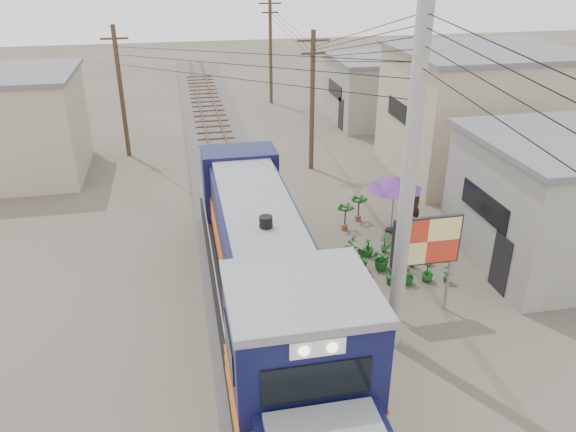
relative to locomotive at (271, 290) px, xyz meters
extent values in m
plane|color=#473F35|center=(0.00, -0.22, -1.81)|extent=(120.00, 120.00, 0.00)
cube|color=#595651|center=(0.00, 9.78, -1.73)|extent=(3.60, 70.00, 0.16)
cube|color=#51331E|center=(-0.54, 9.78, -1.55)|extent=(0.08, 70.00, 0.12)
cube|color=#51331E|center=(0.54, 9.78, -1.55)|extent=(0.08, 70.00, 0.12)
cube|color=black|center=(0.00, 0.05, -1.02)|extent=(3.06, 16.91, 0.58)
cube|color=black|center=(0.00, 5.34, -1.33)|extent=(2.32, 3.38, 0.69)
cube|color=#0F1137|center=(0.00, -3.86, 0.73)|extent=(3.00, 2.75, 3.28)
cube|color=slate|center=(0.00, -3.86, 2.42)|extent=(3.06, 2.88, 0.19)
cube|color=black|center=(0.00, -5.24, 1.31)|extent=(2.15, 0.06, 0.85)
cube|color=white|center=(0.00, -5.25, 2.10)|extent=(1.06, 0.06, 0.37)
cube|color=#0F1137|center=(0.00, 2.70, 0.30)|extent=(2.39, 10.36, 2.43)
cube|color=slate|center=(0.00, 2.70, 1.57)|extent=(2.15, 10.36, 0.19)
cube|color=#CC5113|center=(0.00, 0.05, -0.43)|extent=(3.10, 16.91, 0.15)
cube|color=#CC5113|center=(0.00, 0.05, -0.12)|extent=(3.10, 16.91, 0.15)
cube|color=#CC5113|center=(0.00, 0.05, 0.20)|extent=(3.10, 16.91, 0.15)
cylinder|color=#9E9B93|center=(3.50, -0.72, 3.19)|extent=(0.40, 0.40, 10.00)
cylinder|color=#4C3826|center=(4.50, 13.78, 1.69)|extent=(0.24, 0.24, 7.00)
cube|color=#4C3826|center=(4.50, 13.78, 4.69)|extent=(1.60, 0.10, 0.10)
cube|color=#4C3826|center=(4.50, 13.78, 4.09)|extent=(1.20, 0.10, 0.10)
cylinder|color=#4C3826|center=(4.80, 27.78, 1.94)|extent=(0.24, 0.24, 7.50)
cube|color=#4C3826|center=(4.80, 27.78, 5.19)|extent=(1.60, 0.10, 0.10)
cube|color=#4C3826|center=(4.80, 27.78, 4.59)|extent=(1.20, 0.10, 0.10)
cylinder|color=#4C3826|center=(-5.00, 17.78, 1.69)|extent=(0.24, 0.24, 7.00)
cube|color=#4C3826|center=(-5.00, 17.78, 4.69)|extent=(1.60, 0.10, 0.10)
cube|color=#4C3826|center=(-5.00, 17.78, 4.09)|extent=(1.20, 0.10, 0.10)
cube|color=gray|center=(11.50, 2.78, 0.44)|extent=(7.00, 6.00, 4.50)
cube|color=black|center=(7.98, 2.78, 0.66)|extent=(0.05, 3.00, 0.90)
cube|color=tan|center=(12.50, 11.78, 1.19)|extent=(8.00, 7.00, 6.00)
cube|color=slate|center=(12.50, 11.78, 4.29)|extent=(8.40, 7.35, 0.20)
cube|color=black|center=(8.48, 11.78, 1.49)|extent=(0.05, 3.50, 0.90)
cube|color=gray|center=(11.00, 21.78, 0.19)|extent=(6.00, 6.00, 4.00)
cube|color=slate|center=(11.00, 21.78, 2.29)|extent=(6.30, 6.30, 0.20)
cube|color=black|center=(7.98, 21.78, 0.39)|extent=(0.05, 3.00, 0.90)
cube|color=tan|center=(-10.00, 15.78, 0.69)|extent=(6.00, 6.00, 5.00)
cube|color=slate|center=(-10.00, 15.78, 3.29)|extent=(6.30, 6.30, 0.20)
cylinder|color=#99999E|center=(3.96, 0.55, -0.58)|extent=(0.10, 0.10, 2.47)
cylinder|color=#99999E|center=(5.74, 0.56, -0.58)|extent=(0.10, 0.10, 2.47)
cube|color=black|center=(4.85, 0.55, 0.76)|extent=(2.17, 0.13, 1.58)
cube|color=red|center=(4.85, 0.52, 0.76)|extent=(2.07, 0.09, 1.48)
cylinder|color=black|center=(6.02, 6.08, -1.76)|extent=(0.44, 0.44, 0.10)
cylinder|color=#99999E|center=(6.02, 6.08, -0.71)|extent=(0.05, 0.05, 2.21)
cone|color=#4E236B|center=(6.02, 6.08, 0.35)|extent=(2.33, 2.33, 0.55)
imported|color=black|center=(7.15, 6.51, -0.96)|extent=(0.73, 0.60, 1.70)
imported|color=#165019|center=(3.79, 2.01, -1.47)|extent=(0.31, 0.40, 0.68)
imported|color=#165019|center=(4.53, 2.23, -1.44)|extent=(0.52, 0.53, 0.75)
imported|color=#165019|center=(5.15, 2.14, -1.49)|extent=(0.77, 0.75, 0.65)
imported|color=#165019|center=(5.88, 2.22, -1.44)|extent=(0.43, 0.43, 0.74)
imported|color=#165019|center=(6.52, 2.03, -1.44)|extent=(0.42, 0.31, 0.75)
imported|color=#165019|center=(3.90, 3.33, -1.32)|extent=(0.52, 0.60, 0.98)
imported|color=#165019|center=(4.58, 3.32, -1.36)|extent=(0.92, 0.99, 0.89)
imported|color=#165019|center=(5.18, 3.15, -1.37)|extent=(0.65, 0.65, 0.88)
imported|color=#165019|center=(5.76, 3.22, -1.49)|extent=(0.41, 0.40, 0.65)
imported|color=#165019|center=(6.38, 3.32, -1.48)|extent=(0.31, 0.37, 0.66)
imported|color=#165019|center=(3.74, 4.35, -1.47)|extent=(0.62, 0.69, 0.69)
imported|color=#165019|center=(4.44, 4.30, -1.43)|extent=(0.60, 0.60, 0.76)
imported|color=#165019|center=(5.14, 4.48, -1.39)|extent=(0.36, 0.48, 0.83)
camera|label=1|loc=(-2.14, -13.16, 8.70)|focal=35.00mm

